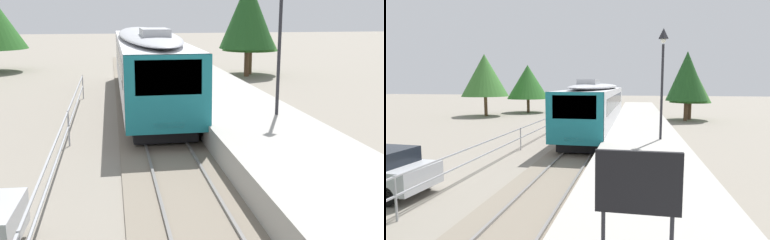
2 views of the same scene
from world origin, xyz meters
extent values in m
plane|color=gray|center=(-3.00, 22.00, 0.00)|extent=(160.00, 160.00, 0.00)
cube|color=slate|center=(0.00, 22.00, 0.03)|extent=(3.20, 60.00, 0.06)
cube|color=slate|center=(-0.72, 22.00, 0.10)|extent=(0.08, 60.00, 0.08)
cube|color=slate|center=(0.72, 22.00, 0.10)|extent=(0.08, 60.00, 0.08)
cube|color=silver|center=(0.00, 28.51, 1.96)|extent=(2.80, 18.10, 2.55)
cube|color=#19757F|center=(0.00, 19.56, 1.96)|extent=(2.80, 0.24, 2.55)
cube|color=black|center=(0.00, 19.48, 2.53)|extent=(2.13, 0.08, 1.12)
cube|color=black|center=(0.00, 28.51, 2.37)|extent=(2.82, 15.21, 0.92)
ellipsoid|color=#A8AAAF|center=(0.00, 28.51, 3.42)|extent=(2.69, 17.38, 0.44)
cube|color=#A8AAAF|center=(0.00, 23.99, 3.70)|extent=(1.10, 2.20, 0.36)
cube|color=#EAE5C6|center=(0.00, 19.49, 0.97)|extent=(1.00, 0.10, 0.20)
cube|color=black|center=(0.00, 21.86, 0.42)|extent=(2.24, 3.20, 0.55)
cube|color=black|center=(0.00, 35.16, 0.42)|extent=(2.24, 3.20, 0.55)
cube|color=#A8A59E|center=(3.25, 22.00, 0.45)|extent=(3.90, 60.00, 0.90)
cylinder|color=#232328|center=(4.09, 20.75, 3.20)|extent=(0.12, 0.12, 4.60)
cube|color=#9EA0A5|center=(-3.30, 12.00, 1.20)|extent=(0.05, 36.00, 0.05)
cylinder|color=#9EA0A5|center=(-3.30, 21.00, 0.62)|extent=(0.06, 0.06, 1.25)
cylinder|color=#9EA0A5|center=(-3.30, 30.00, 0.62)|extent=(0.06, 0.06, 1.25)
cylinder|color=brown|center=(8.24, 38.02, 0.87)|extent=(0.36, 0.36, 1.74)
cone|color=#38702D|center=(8.24, 38.02, 3.71)|extent=(4.07, 4.07, 3.94)
cylinder|color=brown|center=(7.69, 36.88, 1.00)|extent=(0.36, 0.36, 1.99)
cone|color=#1E4C1E|center=(7.69, 36.88, 4.37)|extent=(3.95, 3.95, 4.76)
camera|label=1|loc=(-1.76, 4.98, 4.59)|focal=43.62mm
camera|label=2|loc=(2.86, 5.18, 3.62)|focal=28.95mm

